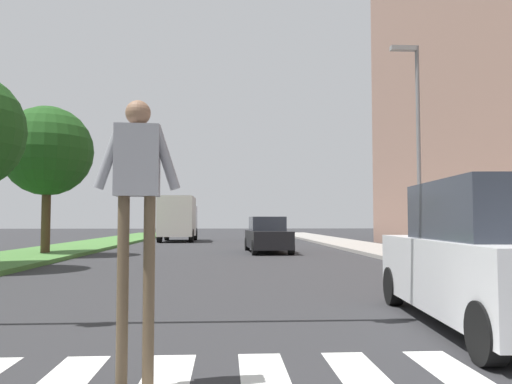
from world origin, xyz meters
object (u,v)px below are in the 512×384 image
suv_crossing (493,258)px  sedan_midblock (267,236)px  tree_far (47,151)px  pedestrian_performer (137,195)px  truck_box_delivery (178,218)px  sedan_distant (265,230)px  street_lamp_right (416,131)px

suv_crossing → sedan_midblock: suv_crossing is taller
tree_far → pedestrian_performer: 18.33m
pedestrian_performer → truck_box_delivery: bearing=94.7°
tree_far → sedan_distant: bearing=58.2°
suv_crossing → street_lamp_right: bearing=74.2°
street_lamp_right → sedan_distant: (-3.78, 20.38, -3.83)m
pedestrian_performer → sedan_midblock: size_ratio=0.55×
street_lamp_right → suv_crossing: street_lamp_right is taller
street_lamp_right → sedan_distant: street_lamp_right is taller
suv_crossing → sedan_midblock: (-1.71, 16.60, -0.17)m
truck_box_delivery → sedan_distant: bearing=14.0°
sedan_midblock → truck_box_delivery: truck_box_delivery is taller
tree_far → pedestrian_performer: bearing=-68.7°
street_lamp_right → tree_far: bearing=164.5°
pedestrian_performer → sedan_distant: bearing=83.8°
sedan_midblock → street_lamp_right: bearing=-50.8°
street_lamp_right → pedestrian_performer: (-7.42, -13.00, -2.93)m
tree_far → pedestrian_performer: size_ratio=2.41×
sedan_distant → pedestrian_performer: bearing=-96.2°
tree_far → suv_crossing: size_ratio=1.27×
truck_box_delivery → pedestrian_performer: bearing=-85.3°
suv_crossing → sedan_distant: bearing=91.3°
sedan_distant → truck_box_delivery: size_ratio=0.68×
pedestrian_performer → suv_crossing: size_ratio=0.53×
suv_crossing → sedan_midblock: bearing=95.9°
tree_far → suv_crossing: bearing=-53.2°
pedestrian_performer → sedan_midblock: (2.66, 18.84, -0.90)m
sedan_distant → tree_far: bearing=-121.8°
street_lamp_right → sedan_midblock: 8.46m
suv_crossing → sedan_distant: size_ratio=1.12×
truck_box_delivery → tree_far: bearing=-105.0°
sedan_midblock → suv_crossing: bearing=-84.1°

